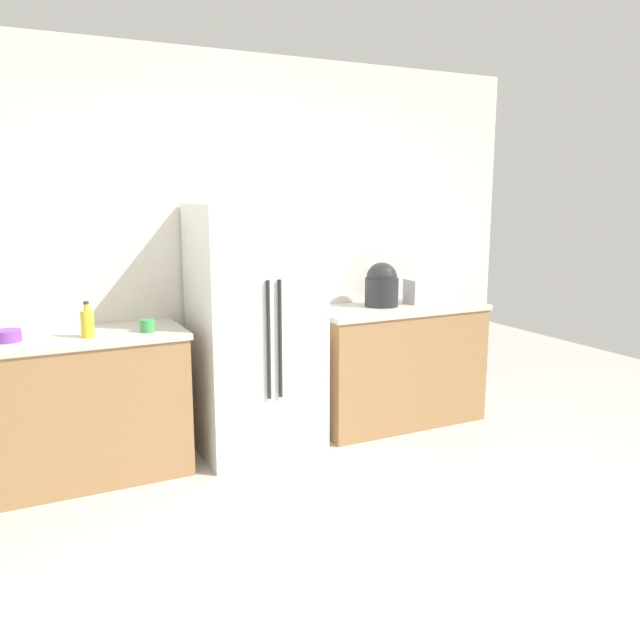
{
  "coord_description": "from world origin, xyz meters",
  "views": [
    {
      "loc": [
        -1.58,
        -2.7,
        1.78
      ],
      "look_at": [
        -0.0,
        0.44,
        1.1
      ],
      "focal_mm": 36.71,
      "sensor_mm": 36.0,
      "label": 1
    }
  ],
  "objects_px": {
    "toaster": "(423,291)",
    "bowl_a": "(7,336)",
    "refrigerator": "(255,330)",
    "rice_cooker": "(382,285)",
    "bottle_a": "(87,323)",
    "cup_a": "(148,326)"
  },
  "relations": [
    {
      "from": "toaster",
      "to": "bowl_a",
      "type": "xyz_separation_m",
      "value": [
        -2.99,
        -0.06,
        -0.06
      ]
    },
    {
      "from": "refrigerator",
      "to": "rice_cooker",
      "type": "distance_m",
      "value": 1.1
    },
    {
      "from": "refrigerator",
      "to": "bottle_a",
      "type": "relative_size",
      "value": 7.87
    },
    {
      "from": "toaster",
      "to": "cup_a",
      "type": "distance_m",
      "value": 2.2
    },
    {
      "from": "bottle_a",
      "to": "cup_a",
      "type": "distance_m",
      "value": 0.36
    },
    {
      "from": "refrigerator",
      "to": "bottle_a",
      "type": "bearing_deg",
      "value": -175.99
    },
    {
      "from": "toaster",
      "to": "bottle_a",
      "type": "height_order",
      "value": "bottle_a"
    },
    {
      "from": "refrigerator",
      "to": "toaster",
      "type": "bearing_deg",
      "value": 3.03
    },
    {
      "from": "cup_a",
      "to": "bottle_a",
      "type": "bearing_deg",
      "value": 179.75
    },
    {
      "from": "bowl_a",
      "to": "refrigerator",
      "type": "bearing_deg",
      "value": -0.64
    },
    {
      "from": "rice_cooker",
      "to": "cup_a",
      "type": "height_order",
      "value": "rice_cooker"
    },
    {
      "from": "toaster",
      "to": "rice_cooker",
      "type": "height_order",
      "value": "rice_cooker"
    },
    {
      "from": "rice_cooker",
      "to": "bottle_a",
      "type": "height_order",
      "value": "rice_cooker"
    },
    {
      "from": "rice_cooker",
      "to": "bowl_a",
      "type": "distance_m",
      "value": 2.61
    },
    {
      "from": "refrigerator",
      "to": "bottle_a",
      "type": "distance_m",
      "value": 1.12
    },
    {
      "from": "refrigerator",
      "to": "rice_cooker",
      "type": "bearing_deg",
      "value": 4.51
    },
    {
      "from": "refrigerator",
      "to": "rice_cooker",
      "type": "height_order",
      "value": "refrigerator"
    },
    {
      "from": "bottle_a",
      "to": "cup_a",
      "type": "height_order",
      "value": "bottle_a"
    },
    {
      "from": "toaster",
      "to": "rice_cooker",
      "type": "bearing_deg",
      "value": 178.84
    },
    {
      "from": "cup_a",
      "to": "refrigerator",
      "type": "bearing_deg",
      "value": 6.02
    },
    {
      "from": "toaster",
      "to": "rice_cooker",
      "type": "relative_size",
      "value": 0.79
    },
    {
      "from": "toaster",
      "to": "cup_a",
      "type": "relative_size",
      "value": 2.86
    }
  ]
}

